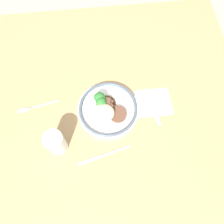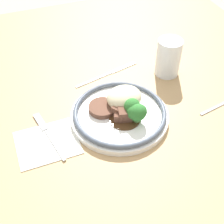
{
  "view_description": "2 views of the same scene",
  "coord_description": "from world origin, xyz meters",
  "px_view_note": "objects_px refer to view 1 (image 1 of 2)",
  "views": [
    {
      "loc": [
        0.01,
        0.27,
        0.85
      ],
      "look_at": [
        -0.02,
        -0.03,
        0.09
      ],
      "focal_mm": 35.0,
      "sensor_mm": 36.0,
      "label": 1
    },
    {
      "loc": [
        -0.22,
        -0.56,
        0.6
      ],
      "look_at": [
        -0.03,
        -0.06,
        0.08
      ],
      "focal_mm": 50.0,
      "sensor_mm": 36.0,
      "label": 2
    }
  ],
  "objects_px": {
    "knife": "(102,156)",
    "spoon": "(29,109)",
    "juice_glass": "(56,143)",
    "fork": "(154,110)",
    "plate": "(107,109)"
  },
  "relations": [
    {
      "from": "plate",
      "to": "spoon",
      "type": "xyz_separation_m",
      "value": [
        0.31,
        -0.04,
        -0.02
      ]
    },
    {
      "from": "spoon",
      "to": "fork",
      "type": "bearing_deg",
      "value": 162.48
    },
    {
      "from": "fork",
      "to": "knife",
      "type": "relative_size",
      "value": 0.83
    },
    {
      "from": "plate",
      "to": "spoon",
      "type": "bearing_deg",
      "value": -7.71
    },
    {
      "from": "juice_glass",
      "to": "knife",
      "type": "relative_size",
      "value": 0.53
    },
    {
      "from": "juice_glass",
      "to": "fork",
      "type": "bearing_deg",
      "value": -164.47
    },
    {
      "from": "plate",
      "to": "juice_glass",
      "type": "relative_size",
      "value": 2.26
    },
    {
      "from": "fork",
      "to": "spoon",
      "type": "height_order",
      "value": "same"
    },
    {
      "from": "juice_glass",
      "to": "fork",
      "type": "height_order",
      "value": "juice_glass"
    },
    {
      "from": "juice_glass",
      "to": "knife",
      "type": "height_order",
      "value": "juice_glass"
    },
    {
      "from": "fork",
      "to": "knife",
      "type": "xyz_separation_m",
      "value": [
        0.22,
        0.16,
        -0.0
      ]
    },
    {
      "from": "plate",
      "to": "knife",
      "type": "height_order",
      "value": "plate"
    },
    {
      "from": "knife",
      "to": "spoon",
      "type": "xyz_separation_m",
      "value": [
        0.27,
        -0.22,
        0.0
      ]
    },
    {
      "from": "fork",
      "to": "knife",
      "type": "distance_m",
      "value": 0.27
    },
    {
      "from": "juice_glass",
      "to": "knife",
      "type": "xyz_separation_m",
      "value": [
        -0.16,
        0.06,
        -0.05
      ]
    }
  ]
}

